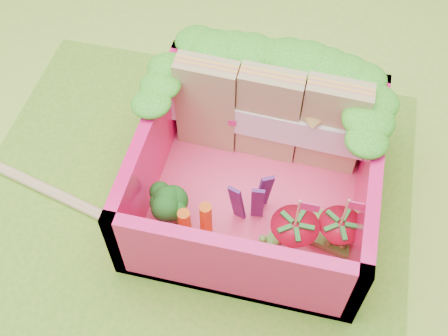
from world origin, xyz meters
The scene contains 13 objects.
ground centered at (0.00, 0.00, 0.00)m, with size 14.00×14.00×0.00m, color #9FD13B.
placemat centered at (0.00, 0.00, 0.01)m, with size 2.60×2.60×0.03m, color #63A525.
bento_floor centered at (0.37, 0.24, 0.06)m, with size 1.30×1.30×0.05m, color #FF4172.
bento_box centered at (0.37, 0.24, 0.31)m, with size 1.30×1.30×0.55m.
lettuce_ruffle centered at (0.37, 0.72, 0.64)m, with size 1.43×0.77×0.11m.
sandwich_stack centered at (0.38, 0.59, 0.39)m, with size 1.17×0.22×0.64m.
broccoli centered at (-0.05, -0.05, 0.26)m, with size 0.33×0.33×0.26m.
carrot_sticks centered at (0.11, -0.10, 0.21)m, with size 0.17×0.13×0.26m.
purple_wedges centered at (0.39, 0.08, 0.27)m, with size 0.20×0.15×0.38m.
strawberry_left centered at (0.64, -0.07, 0.22)m, with size 0.26×0.26×0.50m.
strawberry_right centered at (0.87, 0.00, 0.21)m, with size 0.24×0.24×0.48m.
snap_peas centered at (0.76, 0.03, 0.11)m, with size 0.62×0.50×0.05m.
chopsticks centered at (-0.91, 0.01, 0.05)m, with size 2.15×0.57×0.04m.
Camera 1 is at (0.61, -1.57, 2.88)m, focal length 45.00 mm.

